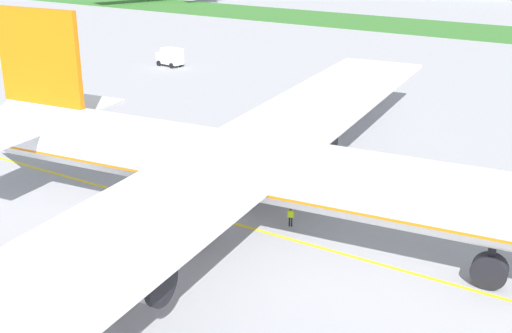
% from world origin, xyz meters
% --- Properties ---
extents(ground_plane, '(600.00, 600.00, 0.00)m').
position_xyz_m(ground_plane, '(0.00, 0.00, 0.00)').
color(ground_plane, '#9E9EA3').
rests_on(ground_plane, ground).
extents(apron_taxi_line, '(280.00, 0.36, 0.01)m').
position_xyz_m(apron_taxi_line, '(0.00, -0.26, 0.00)').
color(apron_taxi_line, yellow).
rests_on(apron_taxi_line, ground).
extents(airliner_foreground, '(56.90, 92.10, 16.62)m').
position_xyz_m(airliner_foreground, '(2.61, -1.36, 5.65)').
color(airliner_foreground, white).
rests_on(airliner_foreground, ground).
extents(ground_crew_wingwalker_port, '(0.24, 0.54, 1.55)m').
position_xyz_m(ground_crew_wingwalker_port, '(6.98, 8.28, 0.94)').
color(ground_crew_wingwalker_port, black).
rests_on(ground_crew_wingwalker_port, ground).
extents(ground_crew_marshaller_front, '(0.55, 0.35, 1.61)m').
position_xyz_m(ground_crew_marshaller_front, '(5.56, 1.79, 0.98)').
color(ground_crew_marshaller_front, black).
rests_on(ground_crew_marshaller_front, ground).
extents(service_truck_baggage_loader, '(4.94, 2.89, 3.14)m').
position_xyz_m(service_truck_baggage_loader, '(-42.75, 45.42, 1.66)').
color(service_truck_baggage_loader, white).
rests_on(service_truck_baggage_loader, ground).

